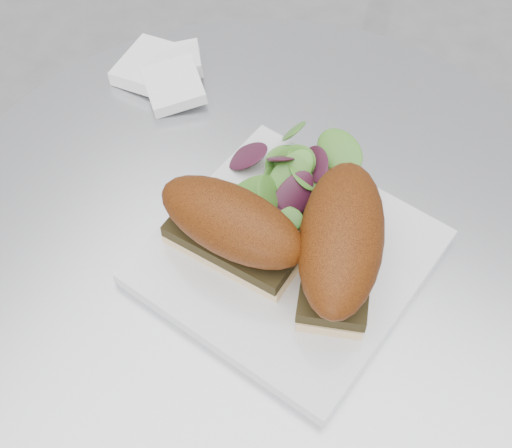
{
  "coord_description": "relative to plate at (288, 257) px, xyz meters",
  "views": [
    {
      "loc": [
        0.18,
        -0.35,
        1.32
      ],
      "look_at": [
        -0.01,
        -0.0,
        0.77
      ],
      "focal_mm": 50.0,
      "sensor_mm": 36.0,
      "label": 1
    }
  ],
  "objects": [
    {
      "name": "table",
      "position": [
        -0.03,
        0.01,
        -0.25
      ],
      "size": [
        0.7,
        0.7,
        0.73
      ],
      "color": "#B1B2B8",
      "rests_on": "ground"
    },
    {
      "name": "plate",
      "position": [
        0.0,
        0.0,
        0.0
      ],
      "size": [
        0.27,
        0.27,
        0.02
      ],
      "primitive_type": "cube",
      "rotation": [
        0.0,
        0.0,
        -0.12
      ],
      "color": "white",
      "rests_on": "table"
    },
    {
      "name": "sandwich_left",
      "position": [
        -0.05,
        -0.03,
        0.05
      ],
      "size": [
        0.15,
        0.07,
        0.08
      ],
      "rotation": [
        0.0,
        0.0,
        -0.04
      ],
      "color": "beige",
      "rests_on": "plate"
    },
    {
      "name": "sandwich_right",
      "position": [
        0.05,
        0.01,
        0.05
      ],
      "size": [
        0.13,
        0.18,
        0.08
      ],
      "rotation": [
        0.0,
        0.0,
        -1.22
      ],
      "color": "beige",
      "rests_on": "plate"
    },
    {
      "name": "salad",
      "position": [
        -0.04,
        0.07,
        0.03
      ],
      "size": [
        0.12,
        0.12,
        0.05
      ],
      "primitive_type": null,
      "color": "#5F9631",
      "rests_on": "plate"
    },
    {
      "name": "napkin",
      "position": [
        -0.24,
        0.15,
        0.0
      ],
      "size": [
        0.13,
        0.13,
        0.02
      ],
      "primitive_type": null,
      "rotation": [
        0.0,
        0.0,
        -0.23
      ],
      "color": "white",
      "rests_on": "table"
    }
  ]
}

